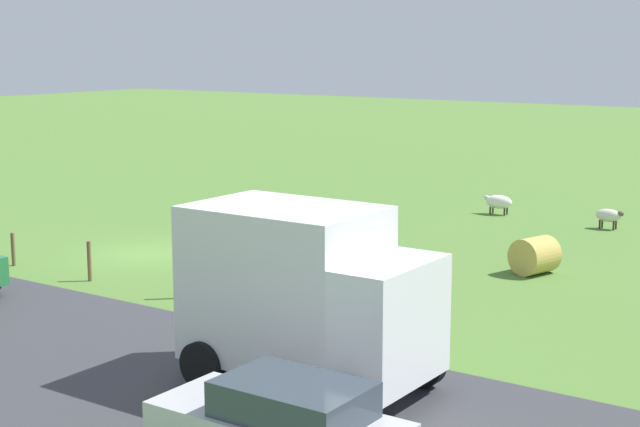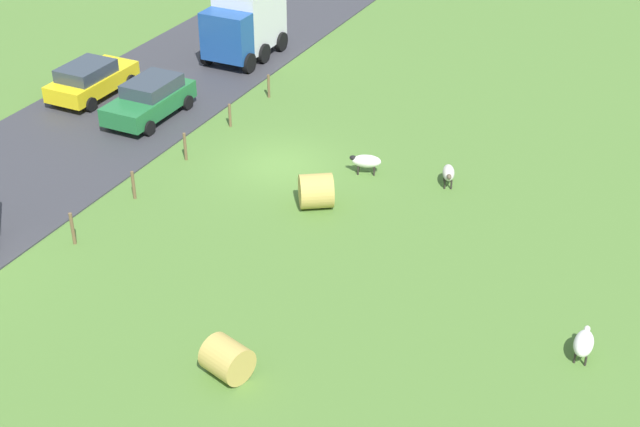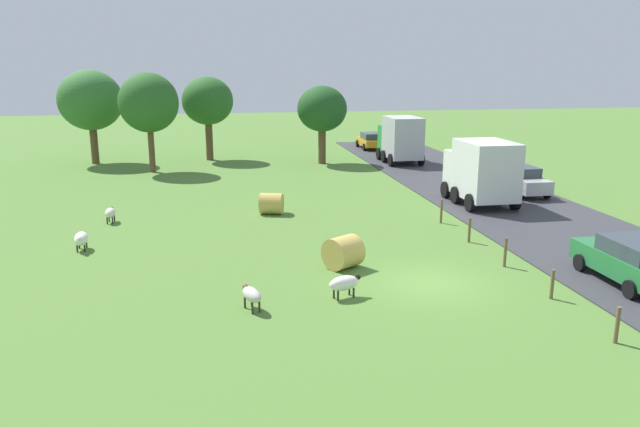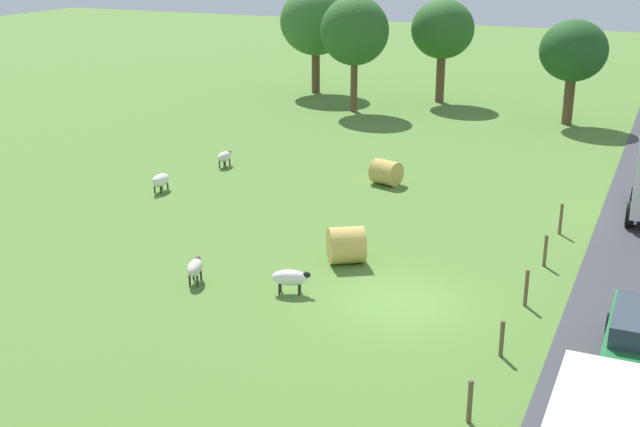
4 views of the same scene
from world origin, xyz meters
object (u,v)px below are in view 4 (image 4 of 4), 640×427
Objects in this scene: sheep_0 at (161,180)px; sheep_2 at (225,157)px; tree_1 at (355,31)px; sheep_3 at (195,267)px; sheep_1 at (290,278)px; hay_bale_1 at (386,172)px; hay_bale_0 at (346,245)px; tree_2 at (316,22)px; tree_0 at (574,52)px; tree_3 at (443,30)px.

sheep_0 is 1.15× the size of sheep_2.
sheep_3 is at bearing -78.77° from tree_1.
hay_bale_1 reaches higher than sheep_1.
sheep_1 is 12.40m from hay_bale_1.
hay_bale_0 is (0.63, 3.08, 0.10)m from sheep_1.
sheep_2 is at bearing -78.38° from tree_2.
tree_0 is at bearing 55.95° from sheep_0.
sheep_1 is 3.14m from hay_bale_0.
tree_1 is at bearing 101.23° from sheep_3.
sheep_3 is 1.02× the size of hay_bale_1.
tree_3 is (-1.25, 32.29, 4.23)m from sheep_3.
hay_bale_1 reaches higher than sheep_0.
tree_2 is (-3.51, 24.16, 4.43)m from sheep_0.
tree_2 reaches higher than hay_bale_0.
sheep_2 is 0.15× the size of tree_1.
sheep_2 is (0.51, 4.61, -0.00)m from sheep_0.
sheep_1 is at bearing -51.84° from sheep_2.
tree_3 reaches higher than hay_bale_0.
tree_3 reaches higher than sheep_3.
tree_3 is (5.45, 24.49, 4.25)m from sheep_0.
tree_2 reaches higher than tree_1.
tree_3 is at bearing 77.45° from sheep_0.
hay_bale_1 is at bearing 101.43° from hay_bale_0.
hay_bale_1 is 16.68m from tree_1.
hay_bale_1 is at bearing -80.75° from tree_3.
sheep_3 is 0.18× the size of tree_3.
tree_2 reaches higher than tree_0.
tree_0 is 18.03m from tree_2.
sheep_0 is at bearing -81.74° from tree_2.
sheep_2 is 0.14× the size of tree_2.
sheep_3 is 0.16× the size of tree_2.
hay_bale_1 is at bearing -109.33° from tree_0.
sheep_0 is 25.71m from tree_0.
sheep_3 is at bearing -72.28° from tree_2.
sheep_1 is 15.14m from sheep_2.
tree_1 reaches higher than sheep_0.
tree_0 reaches higher than sheep_2.
sheep_1 is 34.46m from tree_2.
tree_3 is (-8.79, 3.42, 0.50)m from tree_0.
tree_3 is at bearing 2.12° from tree_2.
sheep_1 is 0.21× the size of tree_0.
hay_bale_0 is 0.21× the size of tree_0.
tree_0 is (5.62, 16.03, 3.70)m from hay_bale_1.
sheep_3 is 5.21m from hay_bale_0.
tree_3 is (8.96, 0.33, -0.18)m from tree_2.
tree_3 is at bearing 97.90° from sheep_1.
sheep_1 is 32.37m from tree_3.
sheep_2 is at bearing -176.92° from hay_bale_1.
tree_3 is at bearing 158.74° from tree_0.
tree_0 is 0.85× the size of tree_1.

